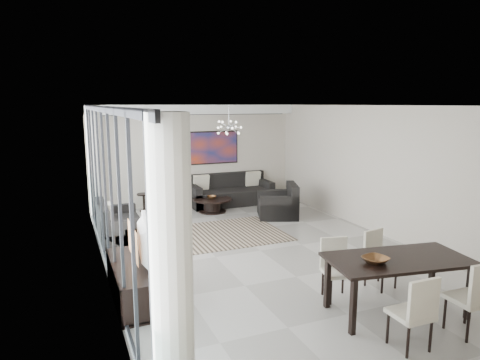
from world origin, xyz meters
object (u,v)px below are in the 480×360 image
coffee_table (212,204)px  television (139,242)px  sofa_main (230,194)px  dining_table (398,264)px  tv_console (130,282)px

coffee_table → television: (-2.74, -4.59, 0.68)m
sofa_main → television: television is taller
television → sofa_main: bearing=-28.3°
sofa_main → coffee_table: bearing=-138.5°
coffee_table → dining_table: size_ratio=0.51×
sofa_main → dining_table: sofa_main is taller
dining_table → tv_console: bearing=151.0°
tv_console → television: television is taller
sofa_main → dining_table: (-0.29, -7.18, 0.44)m
tv_console → television: 0.64m
coffee_table → television: 5.39m
tv_console → television: bearing=-5.7°
tv_console → dining_table: dining_table is taller
tv_console → dining_table: (3.41, -1.89, 0.46)m
sofa_main → television: size_ratio=2.06×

